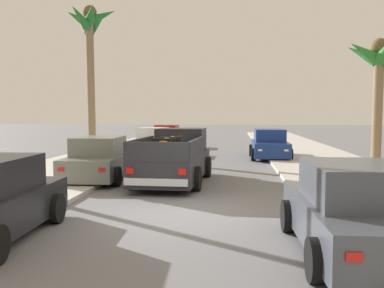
# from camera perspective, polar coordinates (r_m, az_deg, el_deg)

# --- Properties ---
(ground_plane) EXTENTS (160.00, 160.00, 0.00)m
(ground_plane) POSITION_cam_1_polar(r_m,az_deg,el_deg) (10.34, -1.56, -9.12)
(ground_plane) COLOR slate
(sidewalk_left) EXTENTS (4.86, 60.00, 0.12)m
(sidewalk_left) POSITION_cam_1_polar(r_m,az_deg,el_deg) (23.09, -11.38, -1.73)
(sidewalk_left) COLOR beige
(sidewalk_left) RESTS_ON ground
(sidewalk_right) EXTENTS (4.86, 60.00, 0.12)m
(sidewalk_right) POSITION_cam_1_polar(r_m,az_deg,el_deg) (22.51, 16.14, -1.96)
(sidewalk_right) COLOR beige
(sidewalk_right) RESTS_ON ground
(curb_left) EXTENTS (0.16, 60.00, 0.10)m
(curb_left) POSITION_cam_1_polar(r_m,az_deg,el_deg) (22.81, -8.90, -1.80)
(curb_left) COLOR silver
(curb_left) RESTS_ON ground
(curb_right) EXTENTS (0.16, 60.00, 0.10)m
(curb_right) POSITION_cam_1_polar(r_m,az_deg,el_deg) (22.34, 13.53, -1.98)
(curb_right) COLOR silver
(curb_right) RESTS_ON ground
(pickup_truck) EXTENTS (2.41, 5.30, 1.80)m
(pickup_truck) POSITION_cam_1_polar(r_m,az_deg,el_deg) (14.76, -2.38, -1.95)
(pickup_truck) COLOR #28282D
(pickup_truck) RESTS_ON ground
(car_left_near) EXTENTS (2.04, 4.27, 1.54)m
(car_left_near) POSITION_cam_1_polar(r_m,az_deg,el_deg) (22.99, 10.21, -0.11)
(car_left_near) COLOR navy
(car_left_near) RESTS_ON ground
(car_right_near) EXTENTS (2.14, 4.31, 1.54)m
(car_right_near) POSITION_cam_1_polar(r_m,az_deg,el_deg) (15.63, -12.10, -2.07)
(car_right_near) COLOR slate
(car_right_near) RESTS_ON ground
(car_left_mid) EXTENTS (2.03, 4.26, 1.54)m
(car_left_mid) POSITION_cam_1_polar(r_m,az_deg,el_deg) (30.85, -3.36, 0.99)
(car_left_mid) COLOR maroon
(car_left_mid) RESTS_ON ground
(car_right_mid) EXTENTS (2.10, 4.29, 1.54)m
(car_right_mid) POSITION_cam_1_polar(r_m,az_deg,el_deg) (7.76, 20.73, -8.44)
(car_right_mid) COLOR #474C56
(car_right_mid) RESTS_ON ground
(car_left_far) EXTENTS (2.19, 4.33, 1.54)m
(car_left_far) POSITION_cam_1_polar(r_m,az_deg,el_deg) (25.22, -5.20, 0.30)
(car_left_far) COLOR silver
(car_left_far) RESTS_ON ground
(palm_tree_left_fore) EXTENTS (3.02, 3.45, 8.23)m
(palm_tree_left_fore) POSITION_cam_1_polar(r_m,az_deg,el_deg) (25.02, -13.33, 13.55)
(palm_tree_left_fore) COLOR #846B4C
(palm_tree_left_fore) RESTS_ON ground
(palm_tree_right_fore) EXTENTS (3.72, 3.89, 5.59)m
(palm_tree_right_fore) POSITION_cam_1_polar(r_m,az_deg,el_deg) (20.56, 23.69, 9.87)
(palm_tree_right_fore) COLOR #846B4C
(palm_tree_right_fore) RESTS_ON ground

